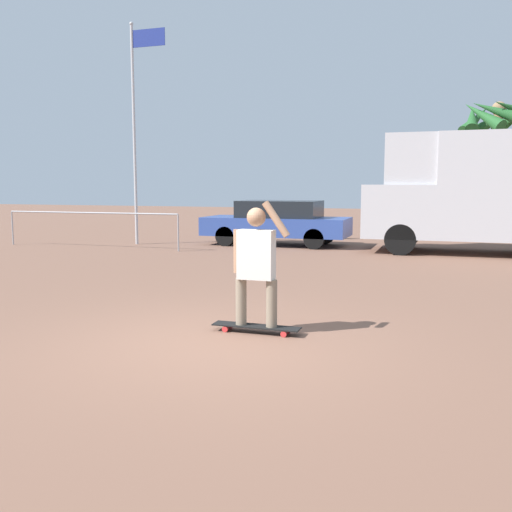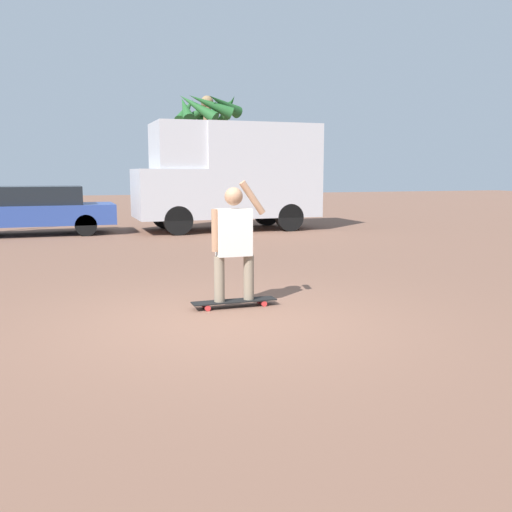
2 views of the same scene
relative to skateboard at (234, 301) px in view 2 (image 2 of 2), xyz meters
The scene contains 6 objects.
ground_plane 0.73m from the skateboard, 117.29° to the right, with size 80.00×80.00×0.00m, color brown.
skateboard is the anchor object (origin of this frame).
person_skateboarder 0.87m from the skateboard, behind, with size 0.74×0.24×1.59m.
camper_van 10.56m from the skateboard, 73.56° to the left, with size 5.57×2.30×3.25m.
parked_car_blue 10.80m from the skateboard, 105.03° to the left, with size 4.52×1.79×1.39m.
palm_tree_near_van 17.36m from the skateboard, 76.75° to the left, with size 2.94×2.98×5.08m.
Camera 2 is at (-1.85, -6.47, 1.79)m, focal length 40.00 mm.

